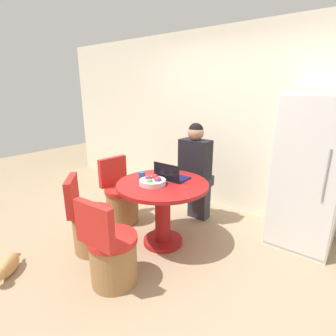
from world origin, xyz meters
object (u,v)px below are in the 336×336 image
Objects in this scene: person_seated at (196,168)px; cat at (7,267)px; laptop at (171,176)px; dining_table at (163,201)px; refrigerator at (309,172)px; fruit_bowl at (153,181)px; chair_left_side at (121,201)px; chair_near_left_corner at (91,226)px; chair_near_camera at (112,255)px.

person_seated reaches higher than cat.
person_seated reaches higher than laptop.
dining_table is 2.74× the size of cat.
refrigerator reaches higher than person_seated.
refrigerator is 1.30× the size of person_seated.
fruit_bowl reaches higher than dining_table.
refrigerator is at bearing -145.65° from laptop.
chair_left_side is at bearing 4.83° from laptop.
chair_near_left_corner reaches higher than fruit_bowl.
chair_near_camera is at bearing -123.58° from refrigerator.
refrigerator reaches higher than laptop.
refrigerator is 4.91× the size of laptop.
fruit_bowl is (-1.33, -1.14, -0.08)m from refrigerator.
chair_near_left_corner is at bearing -135.16° from fruit_bowl.
chair_near_left_corner is 0.65× the size of person_seated.
dining_table is 0.85m from chair_near_camera.
refrigerator is 1.75m from fruit_bowl.
chair_near_camera and chair_near_left_corner have the same top height.
cat is at bearing -131.23° from refrigerator.
chair_left_side is 1.49m from cat.
refrigerator is 1.68m from dining_table.
person_seated is at bearing 117.31° from cat.
refrigerator reaches higher than dining_table.
dining_table is 0.77m from person_seated.
cat is at bearing 68.64° from person_seated.
fruit_bowl is (0.76, -0.20, 0.51)m from chair_left_side.
chair_near_camera is (-1.23, -1.85, -0.59)m from refrigerator.
fruit_bowl is at bearing 106.98° from cat.
chair_near_left_corner is (-0.55, -0.60, -0.24)m from dining_table.
chair_near_camera and chair_left_side have the same top height.
dining_table reaches higher than cat.
chair_near_camera reaches higher than fruit_bowl.
person_seated reaches higher than chair_near_camera.
person_seated is (0.54, 1.34, 0.46)m from chair_near_left_corner.
refrigerator is at bearing 40.58° from fruit_bowl.
cat is (-0.89, -0.57, -0.19)m from chair_near_camera.
chair_near_camera is at bearing -81.76° from fruit_bowl.
refrigerator reaches higher than cat.
chair_left_side reaches higher than fruit_bowl.
chair_left_side is 1.12m from person_seated.
person_seated is at bearing -89.09° from laptop.
fruit_bowl is 1.66m from cat.
refrigerator is at bearing 97.45° from cat.
chair_near_left_corner is at bearing -132.67° from dining_table.
dining_table is 1.68m from cat.
dining_table is at bearing -90.00° from chair_left_side.
chair_near_left_corner is 1.00× the size of chair_left_side.
chair_left_side is 0.95m from laptop.
refrigerator reaches higher than fruit_bowl.
refrigerator is at bearing -127.04° from chair_near_camera.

